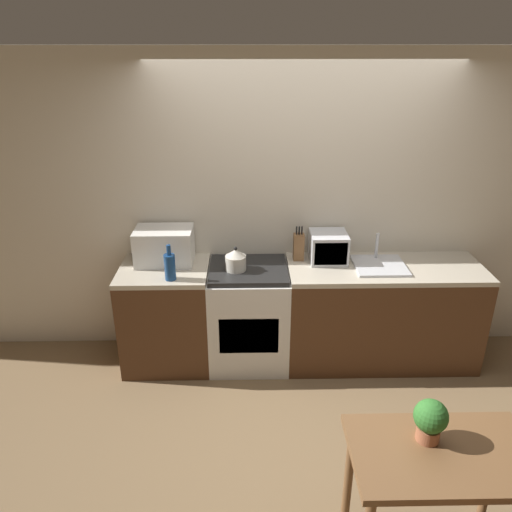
# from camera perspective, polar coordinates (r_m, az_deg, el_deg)

# --- Properties ---
(ground_plane) EXTENTS (16.00, 16.00, 0.00)m
(ground_plane) POSITION_cam_1_polar(r_m,az_deg,el_deg) (3.94, 6.14, -18.71)
(ground_plane) COLOR brown
(wall_back) EXTENTS (10.00, 0.06, 2.60)m
(wall_back) POSITION_cam_1_polar(r_m,az_deg,el_deg) (4.32, 5.01, 5.43)
(wall_back) COLOR beige
(wall_back) RESTS_ON ground_plane
(counter_left_run) EXTENTS (0.74, 0.62, 0.90)m
(counter_left_run) POSITION_cam_1_polar(r_m,az_deg,el_deg) (4.40, -10.12, -6.72)
(counter_left_run) COLOR #4C2D19
(counter_left_run) RESTS_ON ground_plane
(counter_right_run) EXTENTS (1.63, 0.62, 0.90)m
(counter_right_run) POSITION_cam_1_polar(r_m,az_deg,el_deg) (4.49, 14.07, -6.39)
(counter_right_run) COLOR #4C2D19
(counter_right_run) RESTS_ON ground_plane
(stove_range) EXTENTS (0.67, 0.62, 0.90)m
(stove_range) POSITION_cam_1_polar(r_m,az_deg,el_deg) (4.34, -0.85, -6.78)
(stove_range) COLOR silver
(stove_range) RESTS_ON ground_plane
(kettle) EXTENTS (0.17, 0.17, 0.21)m
(kettle) POSITION_cam_1_polar(r_m,az_deg,el_deg) (4.06, -2.34, -0.44)
(kettle) COLOR beige
(kettle) RESTS_ON stove_range
(microwave) EXTENTS (0.48, 0.32, 0.30)m
(microwave) POSITION_cam_1_polar(r_m,az_deg,el_deg) (4.24, -10.44, 1.13)
(microwave) COLOR silver
(microwave) RESTS_ON counter_left_run
(bottle) EXTENTS (0.09, 0.09, 0.29)m
(bottle) POSITION_cam_1_polar(r_m,az_deg,el_deg) (3.95, -9.82, -1.17)
(bottle) COLOR navy
(bottle) RESTS_ON counter_left_run
(knife_block) EXTENTS (0.09, 0.08, 0.30)m
(knife_block) POSITION_cam_1_polar(r_m,az_deg,el_deg) (4.25, 4.90, 1.08)
(knife_block) COLOR brown
(knife_block) RESTS_ON counter_right_run
(toaster_oven) EXTENTS (0.31, 0.30, 0.25)m
(toaster_oven) POSITION_cam_1_polar(r_m,az_deg,el_deg) (4.26, 8.26, 1.01)
(toaster_oven) COLOR silver
(toaster_oven) RESTS_ON counter_right_run
(sink_basin) EXTENTS (0.42, 0.42, 0.24)m
(sink_basin) POSITION_cam_1_polar(r_m,az_deg,el_deg) (4.28, 13.93, -0.96)
(sink_basin) COLOR silver
(sink_basin) RESTS_ON counter_right_run
(dining_table) EXTENTS (0.94, 0.56, 0.75)m
(dining_table) POSITION_cam_1_polar(r_m,az_deg,el_deg) (2.93, 20.41, -21.77)
(dining_table) COLOR brown
(dining_table) RESTS_ON ground_plane
(potted_plant) EXTENTS (0.17, 0.17, 0.24)m
(potted_plant) POSITION_cam_1_polar(r_m,az_deg,el_deg) (2.80, 19.31, -17.19)
(potted_plant) COLOR #9E5B3D
(potted_plant) RESTS_ON dining_table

